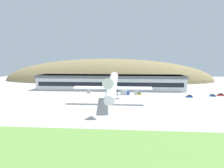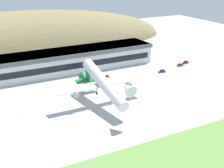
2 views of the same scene
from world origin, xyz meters
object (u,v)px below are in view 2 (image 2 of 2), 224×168
terminal_building (54,61)px  cargo_airplane (103,83)px  service_car_0 (106,77)px  service_car_2 (180,65)px  fuel_truck (91,79)px  traffic_cone_0 (18,116)px  service_car_1 (162,71)px  service_car_3 (186,62)px

terminal_building → cargo_airplane: bearing=-83.7°
service_car_0 → service_car_2: (48.42, -2.13, -0.01)m
cargo_airplane → fuel_truck: bearing=76.7°
service_car_0 → fuel_truck: (-9.33, -1.02, 0.96)m
service_car_2 → traffic_cone_0: bearing=-167.7°
service_car_0 → traffic_cone_0: 56.50m
terminal_building → service_car_1: terminal_building is taller
service_car_0 → fuel_truck: bearing=-173.8°
service_car_1 → service_car_3: service_car_3 is taller
service_car_1 → fuel_truck: 41.59m
cargo_airplane → service_car_0: cargo_airplane is taller
terminal_building → service_car_0: (21.38, -20.80, -6.17)m
fuel_truck → service_car_3: bearing=1.1°
service_car_1 → service_car_3: bearing=16.7°
service_car_1 → traffic_cone_0: service_car_1 is taller
traffic_cone_0 → fuel_truck: bearing=28.7°
service_car_3 → traffic_cone_0: size_ratio=7.32×
service_car_2 → service_car_0: bearing=177.5°
service_car_2 → fuel_truck: fuel_truck is taller
service_car_1 → service_car_3: 23.77m
service_car_0 → service_car_2: size_ratio=1.20×
service_car_1 → traffic_cone_0: (-83.06, -17.35, -0.35)m
cargo_airplane → service_car_3: bearing=22.4°
service_car_0 → service_car_1: size_ratio=1.08×
service_car_0 → service_car_2: 48.47m
service_car_0 → fuel_truck: fuel_truck is taller
fuel_truck → service_car_0: bearing=6.2°
service_car_3 → fuel_truck: (-63.98, -1.24, 0.90)m
service_car_0 → service_car_3: bearing=0.2°
fuel_truck → traffic_cone_0: fuel_truck is taller
cargo_airplane → fuel_truck: size_ratio=7.39×
service_car_3 → service_car_0: bearing=-179.8°
service_car_3 → traffic_cone_0: bearing=-167.1°
service_car_3 → fuel_truck: bearing=-178.9°
service_car_2 → service_car_3: size_ratio=0.89×
service_car_0 → service_car_3: size_ratio=1.07×
service_car_2 → cargo_airplane: bearing=-157.4°
service_car_0 → service_car_2: service_car_0 is taller
terminal_building → service_car_3: bearing=-15.1°
cargo_airplane → service_car_0: size_ratio=10.17×
cargo_airplane → service_car_1: (47.79, 22.27, -9.13)m
service_car_0 → traffic_cone_0: (-51.18, -23.94, -0.31)m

